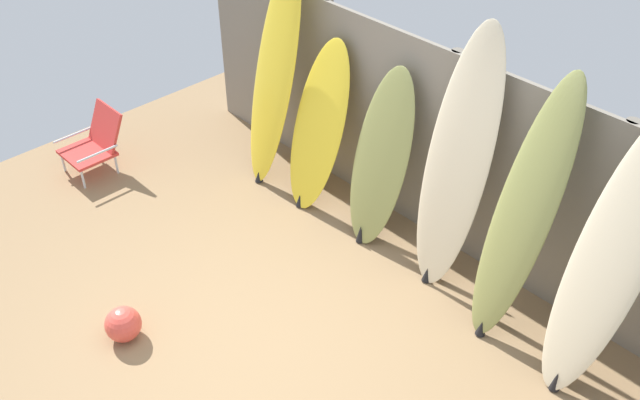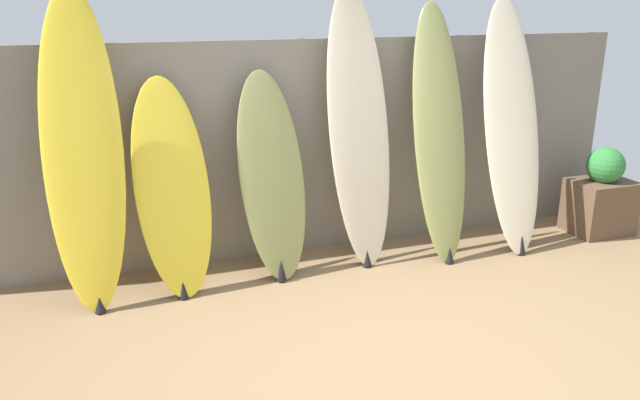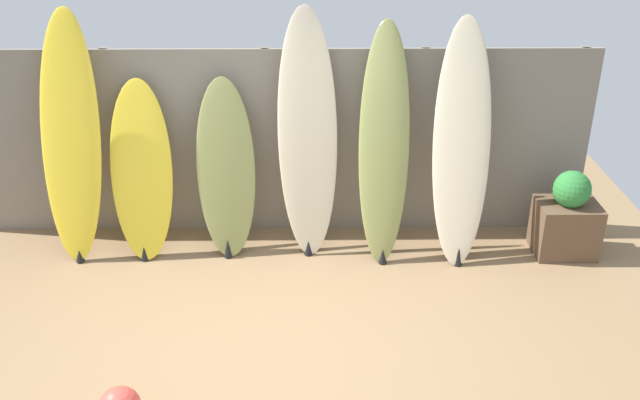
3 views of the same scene
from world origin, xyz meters
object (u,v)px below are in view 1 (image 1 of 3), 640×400
surfboard_cream_5 (609,263)px  beach_chair (95,141)px  surfboard_olive_4 (524,215)px  surfboard_yellow_0 (274,75)px  surfboard_yellow_1 (318,128)px  beach_ball (123,324)px  surfboard_cream_3 (457,165)px  surfboard_olive_2 (380,161)px

surfboard_cream_5 → beach_chair: bearing=-165.6°
surfboard_olive_4 → surfboard_cream_5: surfboard_cream_5 is taller
surfboard_yellow_0 → beach_chair: surfboard_yellow_0 is taller
surfboard_olive_4 → beach_chair: bearing=-162.8°
surfboard_yellow_0 → surfboard_yellow_1: bearing=1.7°
surfboard_yellow_1 → surfboard_cream_5: 2.87m
surfboard_olive_4 → beach_ball: (-1.89, -2.30, -0.90)m
surfboard_yellow_0 → surfboard_cream_5: (3.44, -0.06, -0.05)m
surfboard_olive_4 → beach_chair: (-4.08, -1.26, -0.72)m
surfboard_cream_3 → surfboard_olive_2: bearing=-176.6°
surfboard_yellow_1 → beach_ball: (0.29, -2.34, -0.64)m
surfboard_olive_4 → beach_ball: bearing=-129.4°
surfboard_cream_3 → surfboard_olive_4: size_ratio=1.05×
surfboard_olive_4 → surfboard_cream_3: bearing=171.9°
surfboard_olive_2 → surfboard_cream_3: bearing=3.4°
surfboard_olive_2 → beach_ball: (-0.47, -2.35, -0.64)m
surfboard_olive_4 → surfboard_cream_5: (0.68, -0.03, 0.01)m
surfboard_cream_5 → beach_chair: size_ratio=3.32×
beach_ball → surfboard_olive_4: bearing=50.6°
surfboard_yellow_0 → surfboard_olive_2: size_ratio=1.39×
surfboard_yellow_0 → beach_chair: (-1.32, -1.28, -0.78)m
surfboard_yellow_0 → surfboard_cream_5: size_ratio=1.04×
surfboard_yellow_1 → surfboard_olive_2: 0.76m
surfboard_olive_4 → beach_ball: surfboard_olive_4 is taller
surfboard_yellow_0 → surfboard_olive_4: bearing=-0.5°
surfboard_yellow_1 → surfboard_olive_2: bearing=0.8°
surfboard_yellow_1 → surfboard_olive_4: bearing=-1.1°
surfboard_cream_3 → beach_ball: size_ratio=7.86×
surfboard_cream_3 → surfboard_cream_5: size_ratio=1.04×
surfboard_cream_3 → surfboard_cream_5: (1.36, -0.13, -0.04)m
surfboard_cream_3 → surfboard_yellow_1: bearing=-177.9°
surfboard_cream_3 → surfboard_olive_4: surfboard_cream_3 is taller
surfboard_yellow_0 → surfboard_cream_3: same height
surfboard_yellow_0 → surfboard_olive_4: size_ratio=1.05×
surfboard_olive_2 → beach_chair: size_ratio=2.49×
surfboard_cream_5 → beach_ball: size_ratio=7.58×
surfboard_olive_4 → beach_ball: 3.11m
surfboard_yellow_0 → surfboard_yellow_1: (0.58, 0.02, -0.32)m
surfboard_cream_3 → beach_ball: surfboard_cream_3 is taller
surfboard_yellow_1 → surfboard_olive_2: (0.76, 0.01, 0.01)m
surfboard_cream_3 → beach_ball: (-1.21, -2.40, -0.95)m
surfboard_olive_4 → surfboard_cream_5: size_ratio=0.99×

